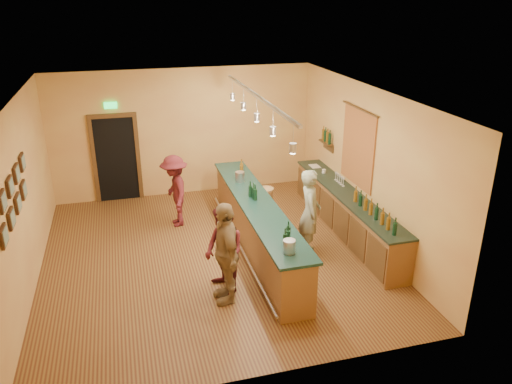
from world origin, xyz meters
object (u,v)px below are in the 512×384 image
object	(u,v)px
customer_c	(175,191)
bar_stool	(266,194)
customer_b	(226,253)
back_counter	(347,213)
tasting_bar	(257,222)
bartender	(310,212)
customer_a	(224,251)

from	to	relation	value
customer_c	bar_stool	world-z (taller)	customer_c
customer_b	bar_stool	xyz separation A→B (m)	(1.54, 2.91, -0.27)
back_counter	customer_b	world-z (taller)	customer_b
customer_c	tasting_bar	bearing A→B (deg)	37.24
customer_b	bartender	bearing A→B (deg)	119.60
bartender	tasting_bar	bearing A→B (deg)	83.02
back_counter	tasting_bar	world-z (taller)	tasting_bar
tasting_bar	customer_b	world-z (taller)	customer_b
tasting_bar	customer_b	bearing A→B (deg)	-121.75
customer_c	back_counter	bearing A→B (deg)	63.44
tasting_bar	customer_b	xyz separation A→B (m)	(-0.96, -1.56, 0.29)
customer_b	bar_stool	world-z (taller)	customer_b
tasting_bar	customer_c	distance (m)	2.16
back_counter	customer_c	distance (m)	3.77
tasting_bar	bartender	bearing A→B (deg)	-21.48
back_counter	customer_a	distance (m)	3.36
back_counter	bartender	size ratio (longest dim) A/B	2.59
customer_a	customer_b	xyz separation A→B (m)	(-0.02, -0.23, 0.10)
back_counter	bartender	world-z (taller)	bartender
back_counter	customer_c	world-z (taller)	customer_c
tasting_bar	bartender	xyz separation A→B (m)	(0.98, -0.38, 0.27)
customer_a	customer_c	size ratio (longest dim) A/B	0.98
tasting_bar	bar_stool	size ratio (longest dim) A/B	6.69
customer_c	bar_stool	distance (m)	2.03
customer_a	bar_stool	size ratio (longest dim) A/B	2.07
bartender	bar_stool	bearing A→B (deg)	27.30
customer_c	bar_stool	size ratio (longest dim) A/B	2.12
back_counter	bar_stool	world-z (taller)	back_counter
back_counter	bartender	bearing A→B (deg)	-152.21
bar_stool	customer_a	bearing A→B (deg)	-119.69
bartender	customer_a	xyz separation A→B (m)	(-1.92, -0.94, -0.09)
tasting_bar	customer_a	bearing A→B (deg)	-125.45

